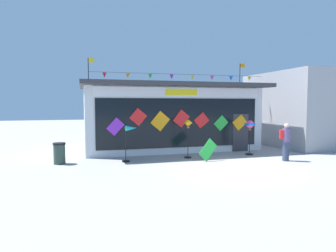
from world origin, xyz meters
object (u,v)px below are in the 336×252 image
at_px(wind_spinner_center_left, 250,128).
at_px(display_kite_on_ground, 208,150).
at_px(kite_shop_building, 170,116).
at_px(trash_bin, 59,153).
at_px(wind_spinner_left, 188,130).
at_px(wind_spinner_far_left, 130,135).
at_px(person_near_camera, 286,141).

bearing_deg(wind_spinner_center_left, display_kite_on_ground, -160.54).
xyz_separation_m(kite_shop_building, trash_bin, (-5.77, -2.98, -1.38)).
bearing_deg(wind_spinner_left, wind_spinner_far_left, -176.94).
height_order(wind_spinner_center_left, person_near_camera, wind_spinner_center_left).
bearing_deg(wind_spinner_far_left, display_kite_on_ground, -13.34).
bearing_deg(wind_spinner_center_left, wind_spinner_far_left, -178.74).
xyz_separation_m(wind_spinner_left, trash_bin, (-5.72, 0.19, -0.85)).
xyz_separation_m(kite_shop_building, wind_spinner_center_left, (3.21, -3.18, -0.48)).
xyz_separation_m(wind_spinner_far_left, display_kite_on_ground, (3.38, -0.80, -0.69)).
distance_m(kite_shop_building, wind_spinner_center_left, 4.54).
bearing_deg(trash_bin, wind_spinner_far_left, -6.51).
distance_m(kite_shop_building, trash_bin, 6.64).
bearing_deg(wind_spinner_center_left, kite_shop_building, 135.25).
relative_size(wind_spinner_center_left, display_kite_on_ground, 1.84).
height_order(wind_spinner_far_left, wind_spinner_center_left, wind_spinner_center_left).
xyz_separation_m(wind_spinner_center_left, trash_bin, (-8.98, 0.21, -0.90)).
height_order(person_near_camera, trash_bin, person_near_camera).
distance_m(wind_spinner_far_left, trash_bin, 3.07).
height_order(person_near_camera, display_kite_on_ground, person_near_camera).
xyz_separation_m(wind_spinner_far_left, person_near_camera, (6.71, -1.73, -0.31)).
xyz_separation_m(wind_spinner_center_left, person_near_camera, (0.69, -1.86, -0.47)).
bearing_deg(person_near_camera, trash_bin, 102.59).
relative_size(wind_spinner_far_left, person_near_camera, 0.95).
bearing_deg(kite_shop_building, person_near_camera, -52.27).
bearing_deg(display_kite_on_ground, person_near_camera, -15.53).
bearing_deg(person_near_camera, wind_spinner_far_left, 100.21).
xyz_separation_m(kite_shop_building, person_near_camera, (3.90, -5.04, -0.95)).
height_order(wind_spinner_far_left, person_near_camera, person_near_camera).
bearing_deg(kite_shop_building, display_kite_on_ground, -82.12).
distance_m(wind_spinner_far_left, wind_spinner_left, 2.76).
height_order(wind_spinner_far_left, display_kite_on_ground, wind_spinner_far_left).
xyz_separation_m(wind_spinner_left, display_kite_on_ground, (0.62, -0.95, -0.81)).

